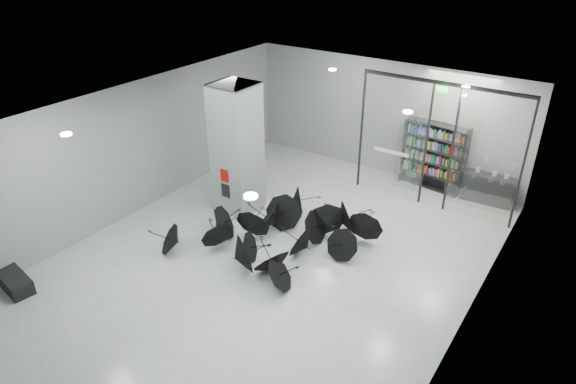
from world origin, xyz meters
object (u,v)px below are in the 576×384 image
Objects in this scene: column at (237,149)px; shop_counter at (488,188)px; bookshelf at (434,156)px; umbrella_cluster at (280,236)px; bench at (14,282)px.

column is 8.13m from shop_counter.
bookshelf is at bearing 178.86° from shop_counter.
bookshelf is 2.00m from shop_counter.
column is at bearing -125.46° from bookshelf.
shop_counter is 0.29× the size of umbrella_cluster.
column is 3.09m from umbrella_cluster.
bench is at bearing -130.02° from umbrella_cluster.
shop_counter is at bearing 9.52° from bookshelf.
column is 3.34× the size of bench.
umbrella_cluster is at bearing -127.02° from shop_counter.
bench is 0.53× the size of bookshelf.
bookshelf is at bearing 46.54° from column.
shop_counter is (6.38, 4.80, -1.53)m from column.
shop_counter is at bearing 55.64° from umbrella_cluster.
column reaches higher than shop_counter.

